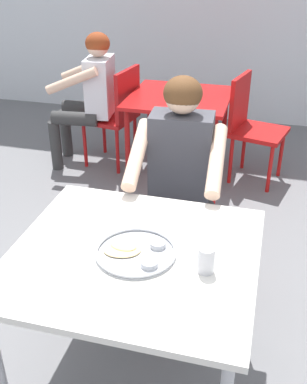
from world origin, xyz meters
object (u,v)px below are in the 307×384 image
object	(u,v)px
drinking_cup	(206,259)
chair_red_right	(250,122)
thali_tray	(136,252)
chair_foreground	(183,194)
table_background_red	(179,106)
table_foreground	(134,267)
diner_foreground	(178,173)
chair_red_left	(117,111)
patron_background	(90,89)

from	to	relation	value
drinking_cup	chair_red_right	world-z (taller)	chair_red_right
thali_tray	chair_foreground	size ratio (longest dim) A/B	0.39
thali_tray	chair_foreground	bearing A→B (deg)	89.82
chair_foreground	chair_red_right	bearing A→B (deg)	76.89
chair_foreground	table_background_red	distance (m)	1.28
chair_red_right	thali_tray	bearing A→B (deg)	-97.71
table_foreground	diner_foreground	size ratio (longest dim) A/B	0.80
table_background_red	chair_red_left	bearing A→B (deg)	176.16
patron_background	table_background_red	bearing A→B (deg)	0.75
thali_tray	chair_red_left	size ratio (longest dim) A/B	0.37
thali_tray	chair_red_left	bearing A→B (deg)	110.77
diner_foreground	thali_tray	bearing A→B (deg)	-91.05
chair_foreground	patron_background	size ratio (longest dim) A/B	0.71
table_background_red	chair_red_left	size ratio (longest dim) A/B	0.92
diner_foreground	drinking_cup	bearing A→B (deg)	-70.65
table_background_red	chair_red_left	world-z (taller)	chair_red_left
diner_foreground	chair_red_left	xyz separation A→B (m)	(-0.87, 1.49, -0.23)
thali_tray	drinking_cup	bearing A→B (deg)	-6.72
table_foreground	chair_red_right	xyz separation A→B (m)	(0.32, 2.26, -0.15)
table_foreground	thali_tray	size ratio (longest dim) A/B	3.02
chair_foreground	table_background_red	bearing A→B (deg)	103.11
chair_foreground	table_background_red	size ratio (longest dim) A/B	1.02
table_background_red	drinking_cup	bearing A→B (deg)	-75.58
table_background_red	patron_background	bearing A→B (deg)	-179.25
diner_foreground	chair_red_left	bearing A→B (deg)	120.10
chair_foreground	chair_red_left	distance (m)	1.54
chair_foreground	table_foreground	bearing A→B (deg)	-91.02
drinking_cup	chair_foreground	bearing A→B (deg)	106.02
table_background_red	chair_red_right	xyz separation A→B (m)	(0.59, 0.07, -0.11)
thali_tray	table_background_red	distance (m)	2.23
diner_foreground	patron_background	distance (m)	1.81
diner_foreground	table_background_red	bearing A→B (deg)	101.66
thali_tray	chair_foreground	world-z (taller)	chair_foreground
thali_tray	patron_background	bearing A→B (deg)	116.15
table_foreground	chair_red_left	xyz separation A→B (m)	(-0.84, 2.24, -0.15)
chair_foreground	chair_red_right	size ratio (longest dim) A/B	0.95
table_foreground	chair_foreground	world-z (taller)	chair_foreground
table_foreground	diner_foreground	distance (m)	0.75
patron_background	chair_red_right	bearing A→B (deg)	3.18
table_foreground	table_background_red	size ratio (longest dim) A/B	1.22
thali_tray	chair_red_right	xyz separation A→B (m)	(0.31, 2.27, -0.24)
thali_tray	chair_foreground	distance (m)	1.00
table_foreground	drinking_cup	world-z (taller)	drinking_cup
table_background_red	chair_red_left	distance (m)	0.58
chair_red_left	patron_background	bearing A→B (deg)	-167.97
thali_tray	patron_background	world-z (taller)	patron_background
chair_foreground	diner_foreground	xyz separation A→B (m)	(0.01, -0.21, 0.25)
thali_tray	chair_red_left	world-z (taller)	chair_red_left
thali_tray	drinking_cup	distance (m)	0.30
chair_red_left	chair_red_right	world-z (taller)	chair_red_left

